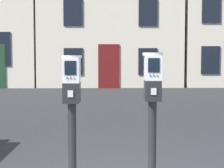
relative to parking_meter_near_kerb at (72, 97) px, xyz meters
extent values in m
cylinder|color=black|center=(0.00, 0.00, -0.51)|extent=(0.09, 0.09, 0.91)
cube|color=black|center=(0.00, 0.00, 0.04)|extent=(0.18, 0.25, 0.21)
cube|color=#A5A8AD|center=(0.00, -0.13, 0.04)|extent=(0.06, 0.01, 0.07)
cube|color=#B7BABF|center=(0.00, 0.00, 0.28)|extent=(0.18, 0.23, 0.26)
cube|color=black|center=(0.00, -0.12, 0.31)|extent=(0.12, 0.01, 0.14)
cylinder|color=blue|center=(-0.04, -0.12, 0.21)|extent=(0.02, 0.01, 0.02)
cylinder|color=red|center=(0.00, -0.12, 0.21)|extent=(0.02, 0.01, 0.02)
cylinder|color=green|center=(0.03, -0.12, 0.21)|extent=(0.02, 0.01, 0.02)
cylinder|color=#B7BABF|center=(0.00, 0.00, 0.42)|extent=(0.22, 0.22, 0.03)
cylinder|color=black|center=(0.85, 0.00, -0.50)|extent=(0.09, 0.09, 0.92)
cube|color=black|center=(0.85, 0.00, 0.07)|extent=(0.18, 0.25, 0.21)
cube|color=#A5A8AD|center=(0.85, -0.13, 0.07)|extent=(0.06, 0.01, 0.07)
cube|color=#B7BABF|center=(0.85, 0.00, 0.30)|extent=(0.18, 0.23, 0.26)
cube|color=black|center=(0.85, -0.12, 0.33)|extent=(0.12, 0.01, 0.15)
cylinder|color=blue|center=(0.81, -0.12, 0.23)|extent=(0.02, 0.01, 0.02)
cylinder|color=red|center=(0.85, -0.12, 0.23)|extent=(0.02, 0.01, 0.02)
cylinder|color=green|center=(0.88, -0.12, 0.23)|extent=(0.02, 0.01, 0.02)
cylinder|color=#B7BABF|center=(0.85, 0.00, 0.45)|extent=(0.22, 0.22, 0.03)
cube|color=black|center=(-4.39, 14.69, 0.77)|extent=(0.90, 0.06, 1.60)
cube|color=black|center=(-0.98, 14.69, 0.17)|extent=(0.90, 0.06, 1.28)
cube|color=black|center=(2.58, 14.69, 0.17)|extent=(0.90, 0.06, 1.28)
cube|color=black|center=(-0.98, 14.69, 2.49)|extent=(0.90, 0.06, 1.28)
cube|color=black|center=(2.58, 14.69, 2.49)|extent=(0.90, 0.06, 1.28)
cube|color=#591414|center=(0.70, 14.69, -0.06)|extent=(1.00, 0.07, 2.10)
cube|color=black|center=(5.60, 14.69, 0.23)|extent=(0.90, 0.06, 1.34)
cube|color=black|center=(5.60, 14.69, 2.67)|extent=(0.90, 0.06, 1.34)
camera|label=1|loc=(0.30, -4.14, 0.43)|focal=63.29mm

